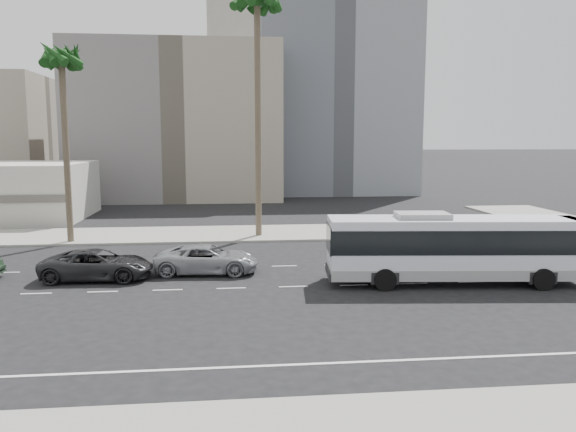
{
  "coord_description": "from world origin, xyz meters",
  "views": [
    {
      "loc": [
        -6.02,
        -26.46,
        7.11
      ],
      "look_at": [
        -2.84,
        4.0,
        2.92
      ],
      "focal_mm": 35.21,
      "sensor_mm": 36.0,
      "label": 1
    }
  ],
  "objects": [
    {
      "name": "palm_near",
      "position": [
        -3.93,
        14.22,
        16.37
      ],
      "size": [
        5.37,
        5.37,
        18.07
      ],
      "rotation": [
        0.0,
        0.0,
        -0.15
      ],
      "color": "brown",
      "rests_on": "ground"
    },
    {
      "name": "ground",
      "position": [
        0.0,
        0.0,
        0.0
      ],
      "size": [
        700.0,
        700.0,
        0.0
      ],
      "primitive_type": "plane",
      "color": "black",
      "rests_on": "ground"
    },
    {
      "name": "car_a",
      "position": [
        -7.27,
        3.32,
        0.76
      ],
      "size": [
        2.88,
        5.64,
        1.52
      ],
      "primitive_type": "imported",
      "rotation": [
        0.0,
        0.0,
        1.5
      ],
      "color": "gray",
      "rests_on": "ground"
    },
    {
      "name": "civic_tower",
      "position": [
        -2.0,
        250.0,
        38.83
      ],
      "size": [
        42.0,
        42.0,
        129.0
      ],
      "color": "beige",
      "rests_on": "ground"
    },
    {
      "name": "midrise_beige_west",
      "position": [
        -12.0,
        45.0,
        9.0
      ],
      "size": [
        24.0,
        18.0,
        18.0
      ],
      "primitive_type": "cube",
      "color": "gray",
      "rests_on": "ground"
    },
    {
      "name": "highrise_far",
      "position": [
        70.0,
        260.0,
        30.0
      ],
      "size": [
        22.0,
        22.0,
        60.0
      ],
      "primitive_type": "cube",
      "color": "slate",
      "rests_on": "ground"
    },
    {
      "name": "palm_mid",
      "position": [
        -16.91,
        13.04,
        12.19
      ],
      "size": [
        4.38,
        4.38,
        13.55
      ],
      "rotation": [
        0.0,
        0.0,
        0.02
      ],
      "color": "brown",
      "rests_on": "ground"
    },
    {
      "name": "car_b",
      "position": [
        -12.77,
        2.49,
        0.77
      ],
      "size": [
        2.76,
        5.62,
        1.54
      ],
      "primitive_type": "imported",
      "rotation": [
        0.0,
        0.0,
        1.53
      ],
      "color": "#252527",
      "rests_on": "ground"
    },
    {
      "name": "sidewalk_north",
      "position": [
        0.0,
        15.5,
        0.07
      ],
      "size": [
        120.0,
        7.0,
        0.15
      ],
      "primitive_type": "cube",
      "color": "gray",
      "rests_on": "ground"
    },
    {
      "name": "city_bus",
      "position": [
        4.93,
        -0.13,
        1.86
      ],
      "size": [
        12.52,
        3.89,
        3.54
      ],
      "rotation": [
        0.0,
        0.0,
        -0.09
      ],
      "color": "silver",
      "rests_on": "ground"
    },
    {
      "name": "highrise_right",
      "position": [
        45.0,
        230.0,
        35.0
      ],
      "size": [
        26.0,
        26.0,
        70.0
      ],
      "primitive_type": "cube",
      "color": "slate",
      "rests_on": "ground"
    },
    {
      "name": "midrise_gray_center",
      "position": [
        8.0,
        52.0,
        13.0
      ],
      "size": [
        20.0,
        20.0,
        26.0
      ],
      "primitive_type": "cube",
      "color": "slate",
      "rests_on": "ground"
    }
  ]
}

